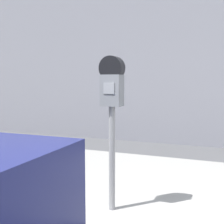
{
  "coord_description": "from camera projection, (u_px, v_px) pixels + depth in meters",
  "views": [
    {
      "loc": [
        0.96,
        -1.46,
        1.39
      ],
      "look_at": [
        -0.18,
        1.31,
        1.08
      ],
      "focal_mm": 50.0,
      "sensor_mm": 36.0,
      "label": 1
    }
  ],
  "objects": [
    {
      "name": "sidewalk",
      "position": [
        152.0,
        188.0,
        3.87
      ],
      "size": [
        24.0,
        2.8,
        0.1
      ],
      "color": "#9E9B96",
      "rests_on": "ground_plane"
    },
    {
      "name": "parking_meter",
      "position": [
        112.0,
        98.0,
        3.0
      ],
      "size": [
        0.23,
        0.15,
        1.52
      ],
      "color": "gray",
      "rests_on": "sidewalk"
    }
  ]
}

